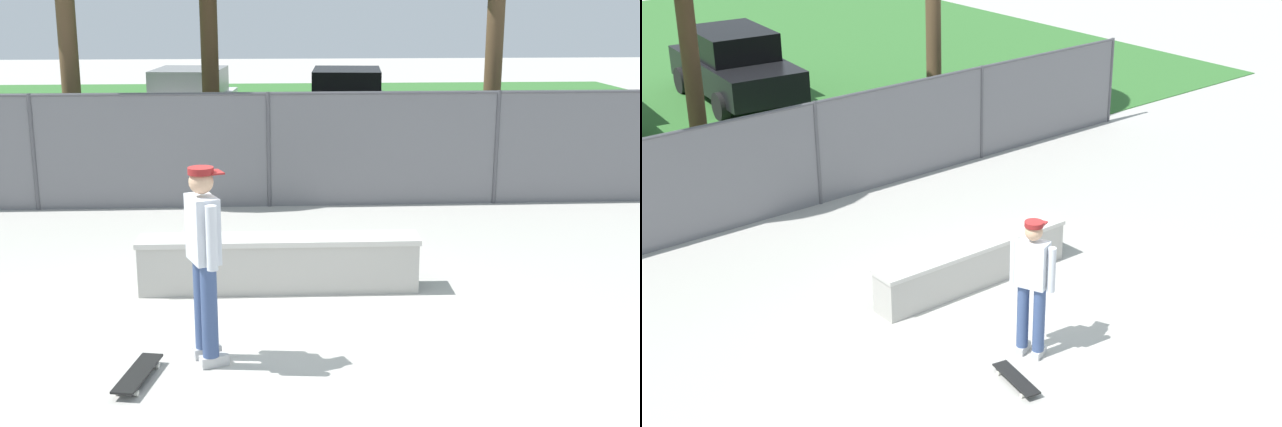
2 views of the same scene
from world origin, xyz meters
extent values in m
plane|color=#ADAAA3|center=(0.00, 0.00, 0.00)|extent=(80.00, 80.00, 0.00)
cube|color=#A8A59E|center=(0.12, 1.03, 0.29)|extent=(3.18, 0.48, 0.57)
cube|color=beige|center=(0.12, 1.03, 0.60)|extent=(3.22, 0.52, 0.06)
cube|color=beige|center=(-0.59, -0.78, 0.05)|extent=(0.28, 0.20, 0.10)
cube|color=beige|center=(-0.51, -0.99, 0.05)|extent=(0.28, 0.20, 0.10)
cylinder|color=#384C7A|center=(-0.62, -0.79, 0.54)|extent=(0.15, 0.15, 0.88)
cylinder|color=#384C7A|center=(-0.53, -1.00, 0.54)|extent=(0.15, 0.15, 0.88)
cube|color=silver|center=(-0.57, -0.90, 1.28)|extent=(0.35, 0.43, 0.60)
cylinder|color=silver|center=(-0.67, -0.67, 1.26)|extent=(0.10, 0.10, 0.58)
cylinder|color=silver|center=(-0.48, -1.13, 1.26)|extent=(0.10, 0.10, 0.58)
sphere|color=tan|center=(-0.57, -0.90, 1.71)|extent=(0.22, 0.22, 0.22)
cylinder|color=maroon|center=(-0.57, -0.90, 1.81)|extent=(0.23, 0.23, 0.06)
cube|color=maroon|center=(-0.45, -0.85, 1.78)|extent=(0.19, 0.23, 0.02)
cube|color=black|center=(-1.16, -1.27, 0.08)|extent=(0.35, 0.82, 0.02)
cube|color=#B2B2B7|center=(-1.21, -1.54, 0.06)|extent=(0.15, 0.09, 0.02)
cube|color=#B2B2B7|center=(-1.10, -1.01, 0.06)|extent=(0.15, 0.09, 0.02)
cylinder|color=silver|center=(-1.29, -1.52, 0.03)|extent=(0.04, 0.06, 0.05)
cylinder|color=silver|center=(-1.12, -1.56, 0.03)|extent=(0.04, 0.06, 0.05)
cylinder|color=silver|center=(-1.19, -0.99, 0.03)|extent=(0.04, 0.06, 0.05)
cylinder|color=silver|center=(-1.02, -1.02, 0.03)|extent=(0.04, 0.06, 0.05)
cylinder|color=#4C4C51|center=(0.00, 5.03, 0.93)|extent=(0.07, 0.07, 1.86)
cylinder|color=#4C4C51|center=(3.71, 5.03, 0.93)|extent=(0.07, 0.07, 1.86)
cylinder|color=#4C4C51|center=(7.41, 5.03, 0.93)|extent=(0.07, 0.07, 1.86)
cylinder|color=#4C4C51|center=(0.00, 5.03, 1.83)|extent=(14.82, 0.05, 0.05)
cube|color=slate|center=(0.00, 5.03, 0.93)|extent=(14.82, 0.01, 1.86)
cylinder|color=#513823|center=(-1.06, 7.40, 2.02)|extent=(0.32, 0.32, 4.04)
cylinder|color=brown|center=(4.15, 7.09, 2.24)|extent=(0.32, 0.32, 4.48)
cube|color=black|center=(1.87, 11.73, 0.67)|extent=(2.20, 4.35, 0.70)
cube|color=black|center=(1.88, 11.88, 1.34)|extent=(1.79, 2.24, 0.64)
cylinder|color=black|center=(2.64, 10.35, 0.32)|extent=(0.28, 0.66, 0.64)
cylinder|color=black|center=(0.84, 10.52, 0.32)|extent=(0.28, 0.66, 0.64)
cylinder|color=black|center=(2.89, 12.94, 0.32)|extent=(0.28, 0.66, 0.64)
cylinder|color=black|center=(1.09, 13.12, 0.32)|extent=(0.28, 0.66, 0.64)
camera|label=1|loc=(0.05, -7.98, 3.25)|focal=46.09mm
camera|label=2|loc=(-7.66, -8.13, 6.32)|focal=52.24mm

